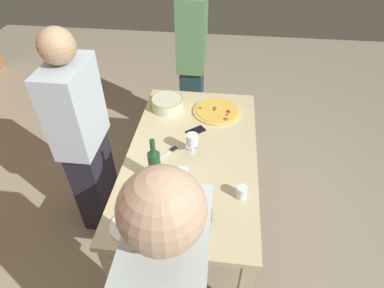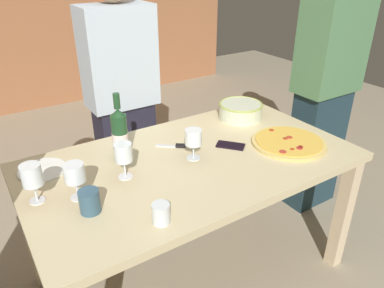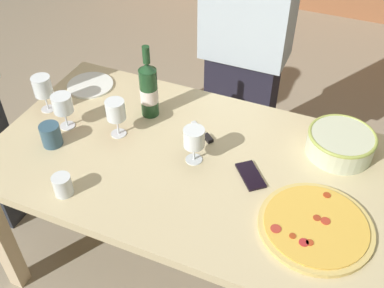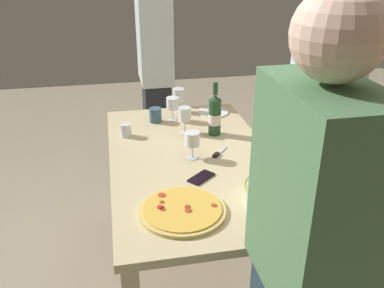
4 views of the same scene
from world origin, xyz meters
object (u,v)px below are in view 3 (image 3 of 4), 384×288
object	(u,v)px
wine_bottle	(149,89)
person_host	(245,52)
dining_table	(192,176)
cup_amber	(63,185)
wine_glass_far_left	(43,88)
wine_glass_far_right	(194,139)
pizza	(316,226)
pizza_knife	(204,134)
wine_glass_by_bottle	(63,105)
side_plate	(90,85)
wine_glass_near_pizza	(116,112)
cup_ceramic	(51,135)
cell_phone	(251,175)
serving_bowl	(341,143)

from	to	relation	value
wine_bottle	person_host	size ratio (longest dim) A/B	0.21
dining_table	cup_amber	bearing A→B (deg)	-136.23
wine_glass_far_left	cup_amber	bearing A→B (deg)	-47.32
wine_bottle	wine_glass_far_right	world-z (taller)	wine_bottle
pizza	pizza_knife	distance (m)	0.60
pizza	wine_glass_by_bottle	size ratio (longest dim) A/B	2.47
dining_table	pizza	xyz separation A→B (m)	(0.51, -0.15, 0.10)
pizza	side_plate	distance (m)	1.23
pizza	pizza_knife	size ratio (longest dim) A/B	2.86
wine_glass_far_right	side_plate	world-z (taller)	wine_glass_far_right
dining_table	wine_glass_near_pizza	bearing A→B (deg)	176.33
wine_glass_far_left	cup_ceramic	size ratio (longest dim) A/B	1.77
cup_ceramic	pizza_knife	size ratio (longest dim) A/B	0.70
wine_glass_far_left	cell_phone	world-z (taller)	wine_glass_far_left
serving_bowl	wine_glass_near_pizza	world-z (taller)	wine_glass_near_pizza
side_plate	cell_phone	distance (m)	0.92
cup_amber	wine_bottle	bearing A→B (deg)	82.11
wine_glass_far_left	wine_glass_far_right	bearing A→B (deg)	-3.71
wine_glass_far_left	cell_phone	bearing A→B (deg)	-2.57
wine_glass_near_pizza	cup_ceramic	size ratio (longest dim) A/B	1.76
person_host	wine_glass_by_bottle	bearing A→B (deg)	-37.06
pizza	cell_phone	bearing A→B (deg)	151.16
wine_glass_near_pizza	wine_glass_far_right	size ratio (longest dim) A/B	1.09
pizza	cup_amber	bearing A→B (deg)	-167.26
wine_glass_far_left	side_plate	xyz separation A→B (m)	(0.07, 0.23, -0.11)
wine_glass_by_bottle	wine_glass_near_pizza	bearing A→B (deg)	10.02
wine_bottle	cell_phone	bearing A→B (deg)	-20.39
wine_bottle	person_host	xyz separation A→B (m)	(0.25, 0.56, -0.06)
wine_glass_near_pizza	cup_ceramic	world-z (taller)	wine_glass_near_pizza
wine_glass_near_pizza	cup_ceramic	distance (m)	0.28
pizza	cup_ceramic	bearing A→B (deg)	179.50
wine_bottle	pizza_knife	xyz separation A→B (m)	(0.27, -0.05, -0.12)
wine_bottle	side_plate	bearing A→B (deg)	167.75
cup_amber	person_host	distance (m)	1.15
cup_amber	wine_glass_near_pizza	bearing A→B (deg)	87.56
wine_glass_far_left	serving_bowl	bearing A→B (deg)	9.94
wine_glass_by_bottle	cell_phone	world-z (taller)	wine_glass_by_bottle
wine_bottle	wine_glass_far_right	size ratio (longest dim) A/B	2.17
cup_amber	side_plate	size ratio (longest dim) A/B	0.37
wine_glass_near_pizza	cell_phone	world-z (taller)	wine_glass_near_pizza
wine_glass_by_bottle	serving_bowl	bearing A→B (deg)	14.51
wine_glass_by_bottle	wine_glass_far_right	world-z (taller)	wine_glass_by_bottle
pizza	cup_ceramic	world-z (taller)	cup_ceramic
wine_bottle	wine_glass_near_pizza	xyz separation A→B (m)	(-0.06, -0.18, -0.01)
side_plate	person_host	xyz separation A→B (m)	(0.61, 0.48, 0.06)
pizza	pizza_knife	world-z (taller)	pizza
pizza	cell_phone	world-z (taller)	pizza
wine_glass_near_pizza	wine_glass_far_left	world-z (taller)	wine_glass_far_left
wine_glass_near_pizza	person_host	distance (m)	0.80
cell_phone	pizza	bearing A→B (deg)	-68.77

